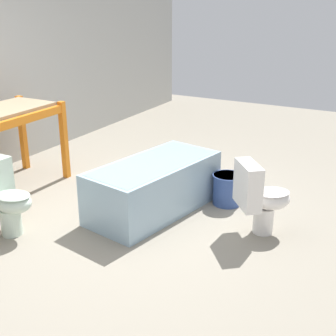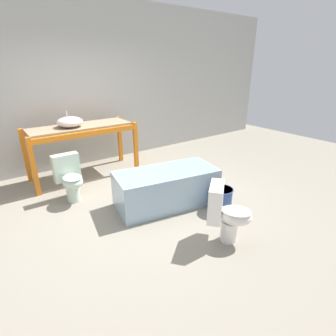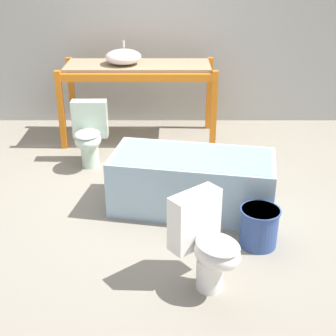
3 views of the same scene
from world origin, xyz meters
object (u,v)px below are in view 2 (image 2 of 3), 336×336
(bathtub_main, at_px, (166,185))
(toilet_far, at_px, (70,177))
(bucket_white, at_px, (221,199))
(sink_basin, at_px, (70,122))
(toilet_near, at_px, (226,212))

(bathtub_main, bearing_deg, toilet_far, 149.03)
(bucket_white, bearing_deg, bathtub_main, 130.66)
(sink_basin, bearing_deg, bucket_white, -61.67)
(bathtub_main, relative_size, bucket_white, 4.68)
(bucket_white, bearing_deg, toilet_near, -133.36)
(toilet_far, distance_m, bucket_white, 2.29)
(bucket_white, bearing_deg, toilet_far, 135.73)
(sink_basin, relative_size, toilet_far, 0.64)
(bathtub_main, distance_m, bucket_white, 0.82)
(toilet_near, relative_size, bucket_white, 2.11)
(bathtub_main, distance_m, toilet_near, 1.13)
(sink_basin, height_order, toilet_near, sink_basin)
(sink_basin, xyz_separation_m, bathtub_main, (0.77, -1.79, -0.74))
(sink_basin, xyz_separation_m, toilet_far, (-0.34, -0.81, -0.67))
(sink_basin, height_order, bucket_white, sink_basin)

